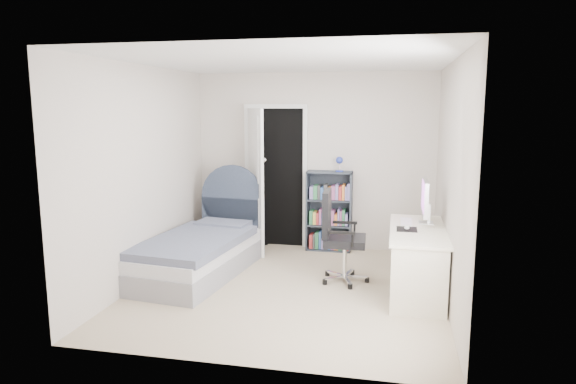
% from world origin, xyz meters
% --- Properties ---
extents(room_shell, '(3.50, 3.70, 2.60)m').
position_xyz_m(room_shell, '(0.00, 0.00, 1.25)').
color(room_shell, tan).
rests_on(room_shell, ground).
extents(door, '(0.92, 0.74, 2.06)m').
position_xyz_m(door, '(-0.69, 1.54, 1.03)').
color(door, black).
rests_on(door, ground).
extents(bed, '(1.17, 2.11, 1.24)m').
position_xyz_m(bed, '(-1.15, 0.33, 0.28)').
color(bed, gray).
rests_on(bed, ground).
extents(nightstand, '(0.44, 0.44, 0.64)m').
position_xyz_m(nightstand, '(-1.20, 1.53, 0.42)').
color(nightstand, tan).
rests_on(nightstand, ground).
extents(floor_lamp, '(0.19, 0.19, 1.31)m').
position_xyz_m(floor_lamp, '(-0.73, 1.70, 0.53)').
color(floor_lamp, silver).
rests_on(floor_lamp, ground).
extents(bookcase, '(0.63, 0.27, 1.34)m').
position_xyz_m(bookcase, '(0.26, 1.66, 0.52)').
color(bookcase, '#333C46').
rests_on(bookcase, ground).
extents(desk, '(0.59, 1.48, 1.21)m').
position_xyz_m(desk, '(1.41, 0.17, 0.40)').
color(desk, '#EFE5C8').
rests_on(desk, ground).
extents(office_chair, '(0.55, 0.56, 1.07)m').
position_xyz_m(office_chair, '(0.51, 0.37, 0.59)').
color(office_chair, silver).
rests_on(office_chair, ground).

